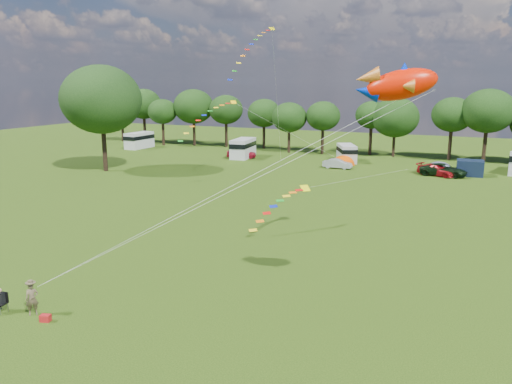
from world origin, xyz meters
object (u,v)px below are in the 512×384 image
at_px(car_b, 337,164).
at_px(camp_chair, 1,298).
at_px(campervan_b, 243,148).
at_px(campervan_c, 347,153).
at_px(tent_greyblue, 439,172).
at_px(kite_flyer, 32,299).
at_px(big_tree, 101,100).
at_px(car_d, 444,170).
at_px(car_c, 437,170).
at_px(campervan_a, 139,140).
at_px(tent_orange, 343,165).
at_px(fish_kite, 395,84).
at_px(car_a, 241,153).

height_order(car_b, camp_chair, camp_chair).
height_order(campervan_b, campervan_c, campervan_b).
bearing_deg(tent_greyblue, kite_flyer, -107.00).
xyz_separation_m(big_tree, tent_greyblue, (39.16, 16.20, -9.00)).
bearing_deg(car_b, car_d, -90.88).
height_order(car_c, campervan_a, campervan_a).
bearing_deg(tent_orange, campervan_c, 95.47).
relative_size(camp_chair, fish_kite, 0.35).
relative_size(campervan_a, tent_greyblue, 1.40).
bearing_deg(tent_orange, big_tree, -147.41).
bearing_deg(campervan_b, kite_flyer, -172.98).
bearing_deg(car_a, campervan_c, -102.03).
bearing_deg(big_tree, car_a, 56.71).
bearing_deg(car_c, camp_chair, -177.55).
relative_size(car_c, fish_kite, 1.26).
xyz_separation_m(campervan_a, camp_chair, (32.02, -53.88, -0.69)).
distance_m(campervan_a, camp_chair, 62.68).
relative_size(car_a, campervan_b, 0.75).
bearing_deg(car_d, car_b, 97.67).
relative_size(campervan_a, tent_orange, 1.58).
bearing_deg(campervan_c, campervan_a, 65.12).
distance_m(car_a, kite_flyer, 52.07).
distance_m(car_d, camp_chair, 50.84).
height_order(car_a, kite_flyer, kite_flyer).
distance_m(big_tree, car_a, 21.94).
distance_m(car_b, car_c, 12.41).
bearing_deg(car_b, tent_orange, -0.32).
distance_m(big_tree, campervan_b, 22.03).
xyz_separation_m(car_b, campervan_a, (-36.35, 6.11, 0.82)).
height_order(campervan_a, campervan_c, campervan_a).
height_order(car_c, fish_kite, fish_kite).
bearing_deg(campervan_b, car_b, -109.98).
bearing_deg(campervan_c, tent_greyblue, -130.91).
bearing_deg(car_c, car_b, 111.22).
height_order(big_tree, campervan_a, big_tree).
relative_size(tent_greyblue, camp_chair, 3.12).
bearing_deg(campervan_a, campervan_b, -95.46).
height_order(car_d, campervan_b, campervan_b).
bearing_deg(campervan_b, campervan_c, -87.73).
xyz_separation_m(car_a, campervan_a, (-20.83, 2.99, 0.70)).
height_order(car_d, tent_orange, car_d).
distance_m(car_d, campervan_a, 49.89).
xyz_separation_m(big_tree, car_a, (11.15, 16.99, -8.27)).
bearing_deg(car_c, campervan_a, 104.53).
bearing_deg(kite_flyer, car_d, 24.65).
height_order(campervan_a, fish_kite, fish_kite).
distance_m(campervan_c, tent_greyblue, 13.37).
bearing_deg(big_tree, fish_kite, -34.75).
xyz_separation_m(car_a, car_b, (15.52, -3.12, -0.12)).
bearing_deg(campervan_b, car_d, -104.18).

